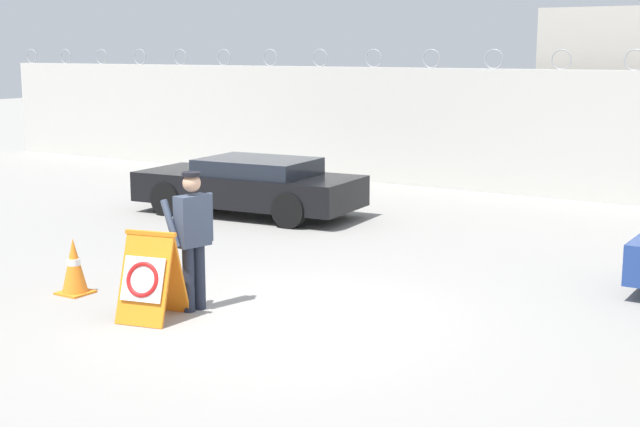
# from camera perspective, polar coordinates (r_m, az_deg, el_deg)

# --- Properties ---
(ground_plane) EXTENTS (90.00, 90.00, 0.00)m
(ground_plane) POSITION_cam_1_polar(r_m,az_deg,el_deg) (11.34, -2.75, -6.83)
(ground_plane) COLOR gray
(perimeter_wall) EXTENTS (36.00, 0.30, 3.37)m
(perimeter_wall) POSITION_cam_1_polar(r_m,az_deg,el_deg) (21.03, 14.98, 4.93)
(perimeter_wall) COLOR beige
(perimeter_wall) RESTS_ON ground_plane
(barricade_sign) EXTENTS (0.82, 0.90, 1.13)m
(barricade_sign) POSITION_cam_1_polar(r_m,az_deg,el_deg) (11.41, -10.84, -3.96)
(barricade_sign) COLOR orange
(barricade_sign) RESTS_ON ground_plane
(security_guard) EXTENTS (0.50, 0.64, 1.83)m
(security_guard) POSITION_cam_1_polar(r_m,az_deg,el_deg) (11.60, -8.15, -1.26)
(security_guard) COLOR #232838
(security_guard) RESTS_ON ground_plane
(traffic_cone_near) EXTENTS (0.42, 0.42, 0.79)m
(traffic_cone_near) POSITION_cam_1_polar(r_m,az_deg,el_deg) (12.88, -15.47, -3.28)
(traffic_cone_near) COLOR orange
(traffic_cone_near) RESTS_ON ground_plane
(parked_car_front_coupe) EXTENTS (4.79, 2.24, 1.18)m
(parked_car_front_coupe) POSITION_cam_1_polar(r_m,az_deg,el_deg) (18.36, -4.50, 1.82)
(parked_car_front_coupe) COLOR black
(parked_car_front_coupe) RESTS_ON ground_plane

